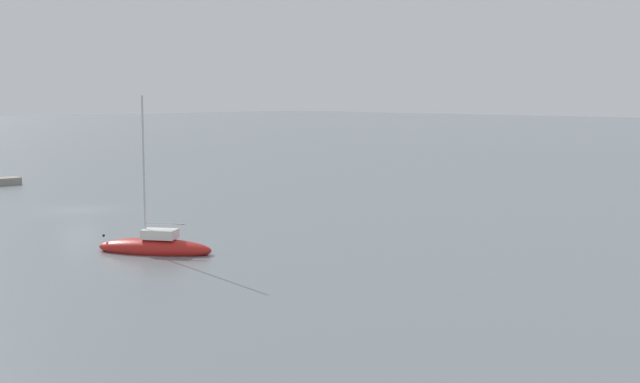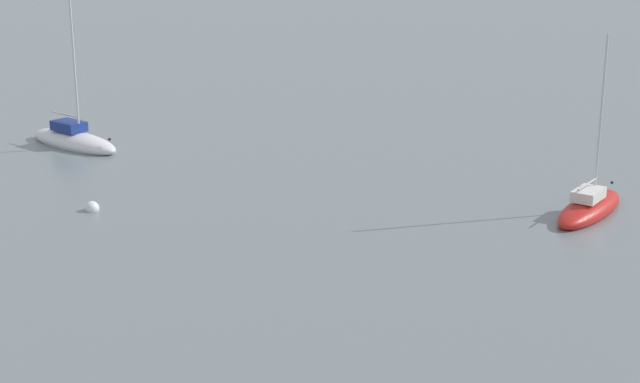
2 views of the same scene
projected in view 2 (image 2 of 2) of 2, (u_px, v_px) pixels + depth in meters
sailboat_red_mid at (589, 208)px, 41.59m from camera, size 4.61×5.78×7.90m
sailboat_white_far at (74, 140)px, 52.92m from camera, size 6.75×4.92×8.31m
mooring_buoy_near at (92, 208)px, 42.09m from camera, size 0.61×0.61×0.61m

